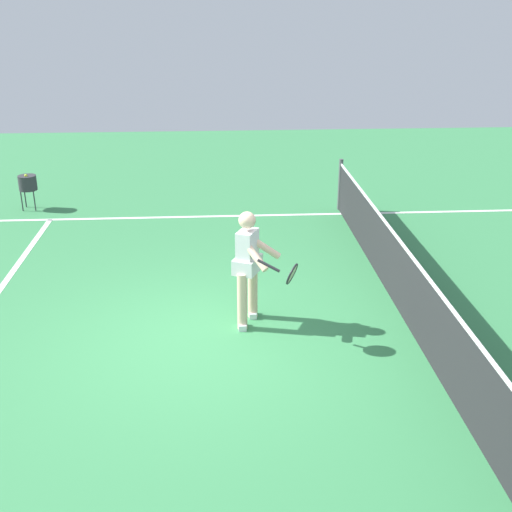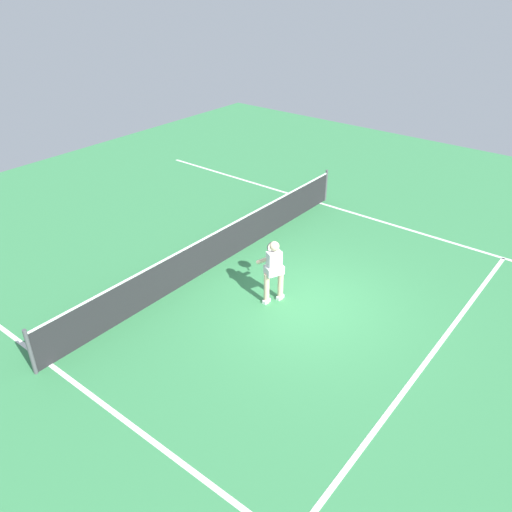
% 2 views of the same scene
% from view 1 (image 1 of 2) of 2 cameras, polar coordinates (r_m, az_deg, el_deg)
% --- Properties ---
extents(ground_plane, '(27.19, 27.19, 0.00)m').
position_cam_1_polar(ground_plane, '(8.27, -5.20, -7.42)').
color(ground_plane, '#38844C').
extents(sideline_left_marking, '(0.10, 18.92, 0.01)m').
position_cam_1_polar(sideline_left_marking, '(12.78, -4.75, 3.50)').
color(sideline_left_marking, white).
rests_on(sideline_left_marking, ground).
extents(court_net, '(10.51, 0.08, 1.04)m').
position_cam_1_polar(court_net, '(8.41, 13.97, -3.75)').
color(court_net, '#4C4C51').
rests_on(court_net, ground).
extents(tennis_player, '(1.03, 0.83, 1.55)m').
position_cam_1_polar(tennis_player, '(8.28, -0.60, -0.74)').
color(tennis_player, beige).
rests_on(tennis_player, ground).
extents(ball_hopper, '(0.36, 0.36, 0.74)m').
position_cam_1_polar(ball_hopper, '(13.85, -19.55, 6.10)').
color(ball_hopper, '#333338').
rests_on(ball_hopper, ground).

